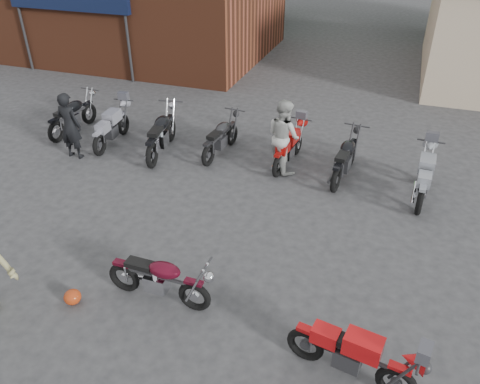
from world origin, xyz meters
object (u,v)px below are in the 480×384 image
(person_light, at_px, (284,136))
(row_bike_6, at_px, (425,175))
(person_dark, at_px, (70,126))
(row_bike_1, at_px, (111,125))
(row_bike_5, at_px, (346,156))
(sportbike, at_px, (354,353))
(helmet, at_px, (73,297))
(row_bike_0, at_px, (73,114))
(vintage_motorcycle, at_px, (159,276))
(row_bike_2, at_px, (161,131))
(row_bike_4, at_px, (289,146))
(row_bike_3, at_px, (221,136))

(person_light, relative_size, row_bike_6, 0.94)
(person_dark, distance_m, row_bike_1, 1.18)
(row_bike_5, bearing_deg, row_bike_6, -93.91)
(sportbike, bearing_deg, helmet, -169.24)
(helmet, distance_m, row_bike_0, 7.20)
(sportbike, height_order, person_dark, person_dark)
(vintage_motorcycle, relative_size, row_bike_2, 0.85)
(person_light, bearing_deg, row_bike_2, 43.47)
(sportbike, height_order, helmet, sportbike)
(row_bike_0, bearing_deg, row_bike_1, -98.86)
(row_bike_1, bearing_deg, vintage_motorcycle, -145.44)
(sportbike, distance_m, row_bike_1, 9.10)
(row_bike_0, height_order, row_bike_2, row_bike_2)
(helmet, xyz_separation_m, row_bike_4, (2.19, 5.95, 0.40))
(row_bike_2, xyz_separation_m, row_bike_4, (3.33, 0.48, -0.09))
(helmet, relative_size, person_light, 0.16)
(vintage_motorcycle, height_order, row_bike_3, row_bike_3)
(sportbike, bearing_deg, row_bike_1, 153.07)
(person_dark, relative_size, row_bike_2, 0.82)
(row_bike_4, bearing_deg, row_bike_2, 105.06)
(person_light, xyz_separation_m, row_bike_3, (-1.74, 0.28, -0.38))
(sportbike, height_order, row_bike_0, row_bike_0)
(row_bike_2, height_order, row_bike_5, row_bike_2)
(vintage_motorcycle, bearing_deg, row_bike_5, 67.33)
(row_bike_4, bearing_deg, person_light, 172.70)
(row_bike_3, distance_m, row_bike_5, 3.27)
(person_dark, xyz_separation_m, row_bike_5, (6.86, 1.23, -0.30))
(vintage_motorcycle, xyz_separation_m, helmet, (-1.37, -0.55, -0.39))
(helmet, bearing_deg, sportbike, 0.70)
(row_bike_2, bearing_deg, person_light, -96.36)
(vintage_motorcycle, relative_size, person_dark, 1.04)
(sportbike, relative_size, helmet, 6.26)
(person_dark, distance_m, row_bike_0, 1.66)
(row_bike_1, relative_size, row_bike_4, 1.04)
(person_dark, bearing_deg, row_bike_5, -168.33)
(helmet, relative_size, row_bike_5, 0.15)
(sportbike, bearing_deg, row_bike_6, 91.11)
(row_bike_4, distance_m, row_bike_6, 3.28)
(row_bike_4, bearing_deg, row_bike_0, 97.81)
(helmet, height_order, person_light, person_light)
(row_bike_5, bearing_deg, row_bike_0, 95.68)
(row_bike_0, height_order, row_bike_1, row_bike_0)
(row_bike_1, bearing_deg, person_dark, 147.28)
(row_bike_2, relative_size, row_bike_3, 1.15)
(row_bike_1, bearing_deg, row_bike_2, -96.70)
(row_bike_6, bearing_deg, vintage_motorcycle, 143.47)
(row_bike_4, bearing_deg, row_bike_1, 101.83)
(row_bike_1, relative_size, row_bike_6, 0.97)
(person_light, bearing_deg, helmet, 109.98)
(sportbike, distance_m, row_bike_6, 5.45)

